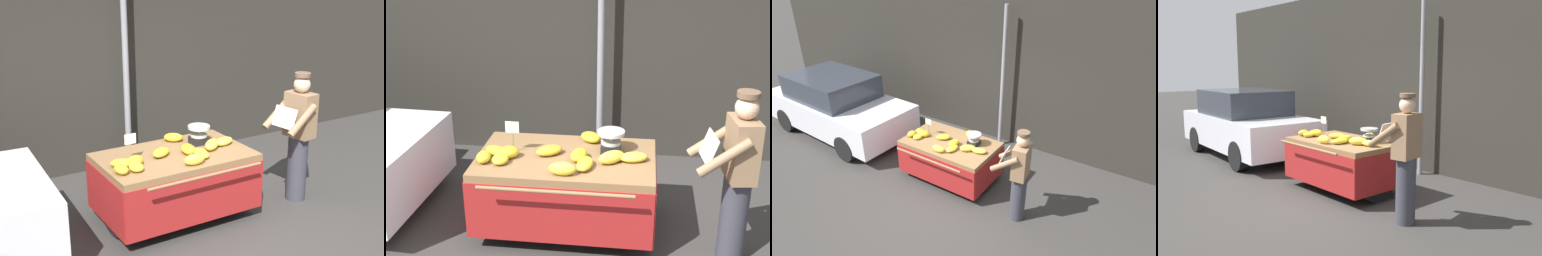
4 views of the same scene
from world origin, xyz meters
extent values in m
plane|color=#383533|center=(0.00, 0.00, 0.00)|extent=(60.00, 60.00, 0.00)
cube|color=#2D2B26|center=(0.00, 2.81, 1.88)|extent=(16.00, 0.24, 3.77)
cylinder|color=gray|center=(-0.02, 2.44, 1.62)|extent=(0.09, 0.09, 3.24)
cube|color=olive|center=(-0.21, 0.68, 0.81)|extent=(1.81, 1.11, 0.08)
cylinder|color=black|center=(-1.04, 0.68, 0.39)|extent=(0.05, 0.79, 0.79)
cylinder|color=#B7B7BC|center=(-1.07, 0.68, 0.39)|extent=(0.01, 0.14, 0.14)
cylinder|color=black|center=(0.61, 0.68, 0.39)|extent=(0.05, 0.79, 0.79)
cylinder|color=#B7B7BC|center=(0.64, 0.68, 0.39)|extent=(0.01, 0.14, 0.14)
cylinder|color=#4C4742|center=(-0.21, 1.15, 0.38)|extent=(0.05, 0.05, 0.77)
cube|color=maroon|center=(-0.21, 0.13, 0.47)|extent=(1.81, 0.02, 0.60)
cube|color=maroon|center=(-0.21, 1.23, 0.47)|extent=(1.81, 0.02, 0.60)
cube|color=maroon|center=(-1.12, 0.68, 0.47)|extent=(0.02, 1.11, 0.60)
cube|color=maroon|center=(0.69, 0.68, 0.47)|extent=(0.02, 1.11, 0.60)
cylinder|color=olive|center=(-0.21, -0.05, 0.83)|extent=(1.45, 0.04, 0.04)
cube|color=black|center=(0.23, 0.84, 0.89)|extent=(0.20, 0.20, 0.09)
cylinder|color=#B7B7BC|center=(0.23, 0.84, 0.99)|extent=(0.02, 0.02, 0.11)
cylinder|color=#B7B7BC|center=(0.23, 0.84, 1.07)|extent=(0.28, 0.28, 0.04)
cylinder|color=#B7B7BC|center=(0.23, 0.84, 0.96)|extent=(0.21, 0.21, 0.03)
cylinder|color=#997A51|center=(-0.77, 0.71, 0.96)|extent=(0.01, 0.01, 0.22)
cube|color=white|center=(-0.77, 0.70, 1.13)|extent=(0.14, 0.01, 0.12)
ellipsoid|color=gold|center=(-0.78, 0.56, 0.91)|extent=(0.25, 0.23, 0.13)
ellipsoid|color=gold|center=(0.00, 1.08, 0.90)|extent=(0.30, 0.28, 0.11)
ellipsoid|color=gold|center=(-0.07, 0.60, 0.90)|extent=(0.20, 0.28, 0.11)
ellipsoid|color=yellow|center=(0.26, 0.58, 0.91)|extent=(0.32, 0.30, 0.12)
ellipsoid|color=yellow|center=(-0.83, 0.43, 0.89)|extent=(0.17, 0.21, 0.09)
ellipsoid|color=yellow|center=(0.01, 0.42, 0.89)|extent=(0.18, 0.30, 0.09)
ellipsoid|color=gold|center=(-0.91, 0.61, 0.90)|extent=(0.32, 0.26, 0.10)
ellipsoid|color=gold|center=(-1.01, 0.44, 0.90)|extent=(0.16, 0.22, 0.11)
ellipsoid|color=yellow|center=(0.47, 0.63, 0.90)|extent=(0.31, 0.22, 0.10)
ellipsoid|color=yellow|center=(-0.18, 0.25, 0.91)|extent=(0.26, 0.13, 0.13)
ellipsoid|color=gold|center=(-0.38, 0.69, 0.90)|extent=(0.32, 0.29, 0.10)
cylinder|color=#383842|center=(1.45, 0.34, 0.44)|extent=(0.26, 0.26, 0.88)
cube|color=#8C6B4C|center=(1.45, 0.34, 1.17)|extent=(0.28, 0.41, 0.58)
sphere|color=#DBB28E|center=(1.45, 0.34, 1.56)|extent=(0.21, 0.21, 0.21)
cylinder|color=brown|center=(1.45, 0.34, 1.69)|extent=(0.20, 0.20, 0.05)
cylinder|color=#8C6B4C|center=(1.26, 0.10, 1.18)|extent=(0.49, 0.15, 0.37)
cylinder|color=#8C6B4C|center=(1.21, 0.51, 1.18)|extent=(0.49, 0.15, 0.37)
cube|color=silver|center=(1.15, 0.29, 1.19)|extent=(0.14, 0.35, 0.25)
cube|color=silver|center=(-3.71, 0.77, 0.60)|extent=(3.98, 1.89, 0.70)
cube|color=#2D333D|center=(-3.86, 0.78, 1.23)|extent=(2.10, 1.59, 0.56)
cylinder|color=black|center=(-2.46, 1.50, 0.30)|extent=(0.61, 0.21, 0.60)
cylinder|color=black|center=(-2.54, -0.06, 0.30)|extent=(0.61, 0.21, 0.60)
cylinder|color=black|center=(-4.88, 1.61, 0.30)|extent=(0.61, 0.21, 0.60)
cylinder|color=black|center=(-4.96, 0.05, 0.30)|extent=(0.61, 0.21, 0.60)
camera|label=1|loc=(-3.09, -4.51, 3.08)|focal=49.55mm
camera|label=2|loc=(0.53, -4.18, 3.12)|focal=49.64mm
camera|label=3|loc=(3.23, -4.06, 4.23)|focal=32.08mm
camera|label=4|loc=(4.83, -3.61, 2.05)|focal=38.22mm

